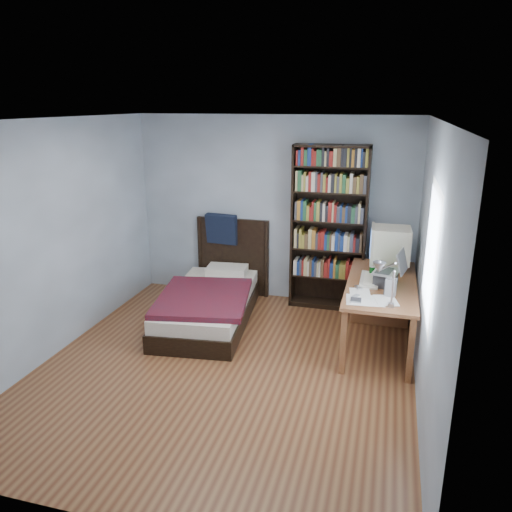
{
  "coord_description": "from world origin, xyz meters",
  "views": [
    {
      "loc": [
        1.53,
        -4.38,
        2.65
      ],
      "look_at": [
        0.18,
        0.56,
        1.07
      ],
      "focal_mm": 35.0,
      "sensor_mm": 36.0,
      "label": 1
    }
  ],
  "objects_px": {
    "keyboard": "(369,280)",
    "bed": "(211,299)",
    "crt_monitor": "(389,245)",
    "desk": "(381,293)",
    "desk_lamp": "(381,272)",
    "soda_can": "(372,271)",
    "speaker": "(391,287)",
    "bookshelf": "(329,228)",
    "laptop": "(388,276)"
  },
  "relations": [
    {
      "from": "desk_lamp",
      "to": "soda_can",
      "type": "distance_m",
      "value": 1.3
    },
    {
      "from": "laptop",
      "to": "keyboard",
      "type": "bearing_deg",
      "value": 155.92
    },
    {
      "from": "crt_monitor",
      "to": "bed",
      "type": "height_order",
      "value": "crt_monitor"
    },
    {
      "from": "keyboard",
      "to": "bookshelf",
      "type": "height_order",
      "value": "bookshelf"
    },
    {
      "from": "desk_lamp",
      "to": "bookshelf",
      "type": "height_order",
      "value": "bookshelf"
    },
    {
      "from": "desk",
      "to": "bed",
      "type": "xyz_separation_m",
      "value": [
        -2.08,
        -0.36,
        -0.16
      ]
    },
    {
      "from": "laptop",
      "to": "soda_can",
      "type": "distance_m",
      "value": 0.33
    },
    {
      "from": "desk_lamp",
      "to": "keyboard",
      "type": "height_order",
      "value": "desk_lamp"
    },
    {
      "from": "bookshelf",
      "to": "keyboard",
      "type": "bearing_deg",
      "value": -57.56
    },
    {
      "from": "bed",
      "to": "laptop",
      "type": "bearing_deg",
      "value": -5.58
    },
    {
      "from": "crt_monitor",
      "to": "bed",
      "type": "distance_m",
      "value": 2.29
    },
    {
      "from": "desk_lamp",
      "to": "laptop",
      "type": "bearing_deg",
      "value": 86.26
    },
    {
      "from": "desk",
      "to": "crt_monitor",
      "type": "bearing_deg",
      "value": 18.69
    },
    {
      "from": "crt_monitor",
      "to": "keyboard",
      "type": "bearing_deg",
      "value": -110.28
    },
    {
      "from": "crt_monitor",
      "to": "keyboard",
      "type": "height_order",
      "value": "crt_monitor"
    },
    {
      "from": "soda_can",
      "to": "bed",
      "type": "relative_size",
      "value": 0.05
    },
    {
      "from": "bookshelf",
      "to": "desk",
      "type": "bearing_deg",
      "value": -31.34
    },
    {
      "from": "bookshelf",
      "to": "speaker",
      "type": "bearing_deg",
      "value": -58.24
    },
    {
      "from": "crt_monitor",
      "to": "soda_can",
      "type": "bearing_deg",
      "value": -118.55
    },
    {
      "from": "laptop",
      "to": "bookshelf",
      "type": "height_order",
      "value": "bookshelf"
    },
    {
      "from": "speaker",
      "to": "bed",
      "type": "height_order",
      "value": "bed"
    },
    {
      "from": "crt_monitor",
      "to": "desk",
      "type": "bearing_deg",
      "value": -161.31
    },
    {
      "from": "keyboard",
      "to": "soda_can",
      "type": "relative_size",
      "value": 4.56
    },
    {
      "from": "speaker",
      "to": "soda_can",
      "type": "height_order",
      "value": "speaker"
    },
    {
      "from": "desk",
      "to": "bed",
      "type": "bearing_deg",
      "value": -170.15
    },
    {
      "from": "bookshelf",
      "to": "soda_can",
      "type": "bearing_deg",
      "value": -50.53
    },
    {
      "from": "keyboard",
      "to": "bed",
      "type": "distance_m",
      "value": 2.01
    },
    {
      "from": "speaker",
      "to": "soda_can",
      "type": "bearing_deg",
      "value": 124.4
    },
    {
      "from": "desk",
      "to": "bed",
      "type": "height_order",
      "value": "bed"
    },
    {
      "from": "desk",
      "to": "desk_lamp",
      "type": "distance_m",
      "value": 1.71
    },
    {
      "from": "laptop",
      "to": "speaker",
      "type": "height_order",
      "value": "laptop"
    },
    {
      "from": "laptop",
      "to": "bookshelf",
      "type": "xyz_separation_m",
      "value": [
        -0.78,
        1.01,
        0.24
      ]
    },
    {
      "from": "keyboard",
      "to": "speaker",
      "type": "relative_size",
      "value": 2.65
    },
    {
      "from": "desk",
      "to": "crt_monitor",
      "type": "distance_m",
      "value": 0.61
    },
    {
      "from": "desk_lamp",
      "to": "bed",
      "type": "relative_size",
      "value": 0.28
    },
    {
      "from": "soda_can",
      "to": "laptop",
      "type": "bearing_deg",
      "value": -57.58
    },
    {
      "from": "crt_monitor",
      "to": "desk_lamp",
      "type": "relative_size",
      "value": 0.89
    },
    {
      "from": "speaker",
      "to": "soda_can",
      "type": "xyz_separation_m",
      "value": [
        -0.21,
        0.59,
        -0.04
      ]
    },
    {
      "from": "speaker",
      "to": "bed",
      "type": "distance_m",
      "value": 2.3
    },
    {
      "from": "crt_monitor",
      "to": "bookshelf",
      "type": "height_order",
      "value": "bookshelf"
    },
    {
      "from": "crt_monitor",
      "to": "bed",
      "type": "relative_size",
      "value": 0.25
    },
    {
      "from": "laptop",
      "to": "desk_lamp",
      "type": "relative_size",
      "value": 0.68
    },
    {
      "from": "desk_lamp",
      "to": "bookshelf",
      "type": "bearing_deg",
      "value": 110.08
    },
    {
      "from": "soda_can",
      "to": "crt_monitor",
      "type": "bearing_deg",
      "value": 61.45
    },
    {
      "from": "speaker",
      "to": "desk_lamp",
      "type": "bearing_deg",
      "value": -84.55
    },
    {
      "from": "crt_monitor",
      "to": "speaker",
      "type": "bearing_deg",
      "value": -87.06
    },
    {
      "from": "desk_lamp",
      "to": "soda_can",
      "type": "relative_size",
      "value": 5.26
    },
    {
      "from": "desk",
      "to": "keyboard",
      "type": "bearing_deg",
      "value": -105.75
    },
    {
      "from": "keyboard",
      "to": "desk",
      "type": "bearing_deg",
      "value": 74.26
    },
    {
      "from": "desk",
      "to": "soda_can",
      "type": "xyz_separation_m",
      "value": [
        -0.12,
        -0.29,
        0.37
      ]
    }
  ]
}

